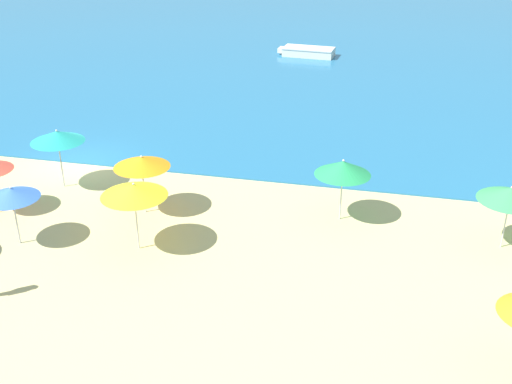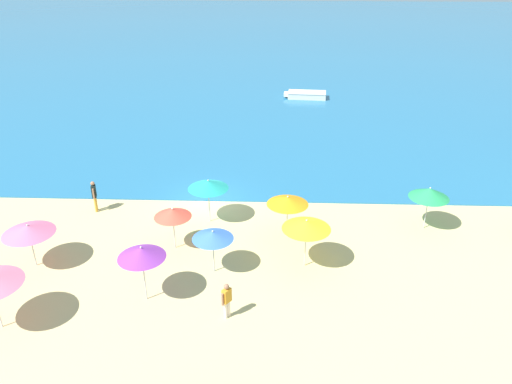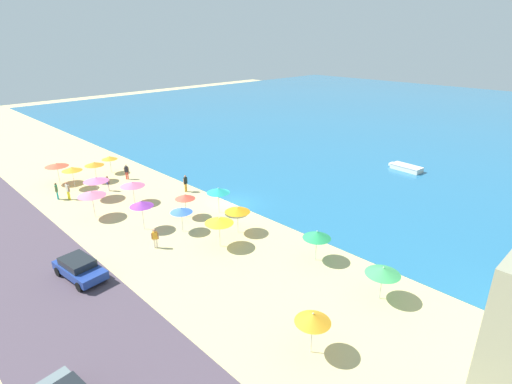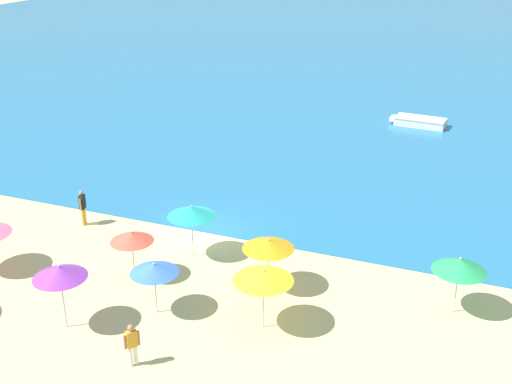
# 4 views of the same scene
# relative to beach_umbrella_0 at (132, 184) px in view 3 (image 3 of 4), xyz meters

# --- Properties ---
(ground_plane) EXTENTS (160.00, 160.00, 0.00)m
(ground_plane) POSITION_rel_beach_umbrella_0_xyz_m (7.13, 6.68, -1.93)
(ground_plane) COLOR #CCBB7F
(sea) EXTENTS (150.00, 110.00, 0.05)m
(sea) POSITION_rel_beach_umbrella_0_xyz_m (7.13, 61.68, -1.91)
(sea) COLOR #246895
(sea) RESTS_ON ground_plane
(coastal_road) EXTENTS (80.00, 8.00, 0.06)m
(coastal_road) POSITION_rel_beach_umbrella_0_xyz_m (7.13, -11.32, -1.90)
(coastal_road) COLOR #4C3F4C
(coastal_road) RESTS_ON ground_plane
(beach_umbrella_0) EXTENTS (2.35, 2.35, 2.20)m
(beach_umbrella_0) POSITION_rel_beach_umbrella_0_xyz_m (0.00, 0.00, 0.00)
(beach_umbrella_0) COLOR #B2B2B7
(beach_umbrella_0) RESTS_ON ground_plane
(beach_umbrella_1) EXTENTS (2.15, 2.15, 2.29)m
(beach_umbrella_1) POSITION_rel_beach_umbrella_0_xyz_m (24.55, 3.29, 0.07)
(beach_umbrella_1) COLOR #B2B2B7
(beach_umbrella_1) RESTS_ON ground_plane
(beach_umbrella_2) EXTENTS (2.45, 2.45, 2.36)m
(beach_umbrella_2) POSITION_rel_beach_umbrella_0_xyz_m (-10.79, -3.14, 0.18)
(beach_umbrella_2) COLOR #B2B2B7
(beach_umbrella_2) RESTS_ON ground_plane
(beach_umbrella_3) EXTENTS (2.04, 2.04, 2.39)m
(beach_umbrella_3) POSITION_rel_beach_umbrella_0_xyz_m (18.94, 4.09, 0.13)
(beach_umbrella_3) COLOR #B2B2B7
(beach_umbrella_3) RESTS_ON ground_plane
(beach_umbrella_4) EXTENTS (1.97, 1.97, 2.62)m
(beach_umbrella_4) POSITION_rel_beach_umbrella_0_xyz_m (5.73, -2.25, 0.39)
(beach_umbrella_4) COLOR #B2B2B7
(beach_umbrella_4) RESTS_ON ground_plane
(beach_umbrella_5) EXTENTS (2.22, 2.22, 2.47)m
(beach_umbrella_5) POSITION_rel_beach_umbrella_0_xyz_m (12.49, 0.43, 0.26)
(beach_umbrella_5) COLOR #B2B2B7
(beach_umbrella_5) RESTS_ON ground_plane
(beach_umbrella_6) EXTENTS (2.45, 2.45, 2.25)m
(beach_umbrella_6) POSITION_rel_beach_umbrella_0_xyz_m (-3.53, -2.01, 0.07)
(beach_umbrella_6) COLOR #B2B2B7
(beach_umbrella_6) RESTS_ON ground_plane
(beach_umbrella_7) EXTENTS (1.86, 1.86, 2.49)m
(beach_umbrella_7) POSITION_rel_beach_umbrella_0_xyz_m (24.34, -3.33, 0.24)
(beach_umbrella_7) COLOR #B2B2B7
(beach_umbrella_7) RESTS_ON ground_plane
(beach_umbrella_8) EXTENTS (2.07, 2.07, 2.40)m
(beach_umbrella_8) POSITION_rel_beach_umbrella_0_xyz_m (-8.13, -2.54, 0.20)
(beach_umbrella_8) COLOR #B2B2B7
(beach_umbrella_8) RESTS_ON ground_plane
(beach_umbrella_9) EXTENTS (2.47, 2.47, 2.51)m
(beach_umbrella_9) POSITION_rel_beach_umbrella_0_xyz_m (0.45, -4.15, 0.32)
(beach_umbrella_9) COLOR #B2B2B7
(beach_umbrella_9) RESTS_ON ground_plane
(beach_umbrella_10) EXTENTS (2.09, 2.09, 2.31)m
(beach_umbrella_10) POSITION_rel_beach_umbrella_0_xyz_m (11.71, 3.01, 0.11)
(beach_umbrella_10) COLOR #B2B2B7
(beach_umbrella_10) RESTS_ON ground_plane
(beach_umbrella_11) EXTENTS (1.86, 1.86, 2.16)m
(beach_umbrella_11) POSITION_rel_beach_umbrella_0_xyz_m (8.35, -0.16, -0.02)
(beach_umbrella_11) COLOR #B2B2B7
(beach_umbrella_11) RESTS_ON ground_plane
(beach_umbrella_12) EXTENTS (1.80, 1.80, 2.09)m
(beach_umbrella_12) POSITION_rel_beach_umbrella_0_xyz_m (-10.14, 2.55, -0.09)
(beach_umbrella_12) COLOR #B2B2B7
(beach_umbrella_12) RESTS_ON ground_plane
(beach_umbrella_13) EXTENTS (1.80, 1.80, 2.23)m
(beach_umbrella_13) POSITION_rel_beach_umbrella_0_xyz_m (6.21, 1.72, 0.02)
(beach_umbrella_13) COLOR #B2B2B7
(beach_umbrella_13) RESTS_ON ground_plane
(beach_umbrella_14) EXTENTS (2.13, 2.13, 2.48)m
(beach_umbrella_14) POSITION_rel_beach_umbrella_0_xyz_m (7.60, 4.39, 0.26)
(beach_umbrella_14) COLOR #B2B2B7
(beach_umbrella_14) RESTS_ON ground_plane
(beach_umbrella_15) EXTENTS (2.08, 2.08, 2.29)m
(beach_umbrella_15) POSITION_rel_beach_umbrella_0_xyz_m (-8.55, 0.05, 0.10)
(beach_umbrella_15) COLOR #B2B2B7
(beach_umbrella_15) RESTS_ON ground_plane
(bather_0) EXTENTS (0.31, 0.55, 1.75)m
(bather_0) POSITION_rel_beach_umbrella_0_xyz_m (-6.74, 2.80, -0.95)
(bather_0) COLOR #F93B31
(bather_0) RESTS_ON ground_plane
(bather_1) EXTENTS (0.55, 0.31, 1.81)m
(bather_1) POSITION_rel_beach_umbrella_0_xyz_m (-5.30, -4.23, -0.91)
(bather_1) COLOR yellow
(bather_1) RESTS_ON ground_plane
(bather_2) EXTENTS (0.30, 0.56, 1.82)m
(bather_2) POSITION_rel_beach_umbrella_0_xyz_m (1.12, 5.29, -0.91)
(bather_2) COLOR gold
(bather_2) RESTS_ON ground_plane
(bather_3) EXTENTS (0.39, 0.47, 1.61)m
(bather_3) POSITION_rel_beach_umbrella_0_xyz_m (9.22, -3.24, -1.03)
(bather_3) COLOR #F8E1CF
(bather_3) RESTS_ON ground_plane
(bather_4) EXTENTS (0.53, 0.34, 1.73)m
(bather_4) POSITION_rel_beach_umbrella_0_xyz_m (-6.14, -5.00, -0.96)
(bather_4) COLOR #1297A8
(bather_4) RESTS_ON ground_plane
(bather_5) EXTENTS (0.57, 0.22, 1.63)m
(bather_5) POSITION_rel_beach_umbrella_0_xyz_m (-4.78, -0.36, -1.02)
(bather_5) COLOR silver
(bather_5) RESTS_ON ground_plane
(parked_car_1) EXTENTS (4.25, 2.31, 1.36)m
(parked_car_1) POSITION_rel_beach_umbrella_0_xyz_m (9.22, -9.05, -1.14)
(parked_car_1) COLOR navy
(parked_car_1) RESTS_ON coastal_road
(skiff_nearshore) EXTENTS (4.08, 1.89, 0.61)m
(skiff_nearshore) POSITION_rel_beach_umbrella_0_xyz_m (14.02, 28.21, -1.57)
(skiff_nearshore) COLOR silver
(skiff_nearshore) RESTS_ON sea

